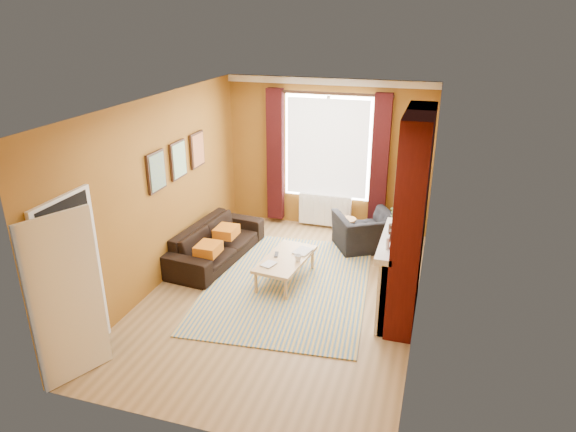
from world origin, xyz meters
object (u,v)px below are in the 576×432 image
object	(u,v)px
sofa	(216,242)
coffee_table	(286,260)
wicker_stool	(347,229)
armchair	(365,232)
floor_lamp	(408,177)

from	to	relation	value
sofa	coffee_table	distance (m)	1.39
sofa	wicker_stool	world-z (taller)	sofa
armchair	sofa	bearing A→B (deg)	-4.47
coffee_table	wicker_stool	xyz separation A→B (m)	(0.61, 1.81, -0.15)
sofa	floor_lamp	bearing A→B (deg)	-55.55
sofa	floor_lamp	distance (m)	3.47
sofa	armchair	xyz separation A→B (m)	(2.31, 1.13, 0.02)
sofa	wicker_stool	distance (m)	2.41
armchair	wicker_stool	xyz separation A→B (m)	(-0.37, 0.30, -0.12)
sofa	floor_lamp	xyz separation A→B (m)	(2.93, 1.61, 0.93)
wicker_stool	floor_lamp	size ratio (longest dim) A/B	0.26
coffee_table	floor_lamp	xyz separation A→B (m)	(1.59, 2.00, 0.87)
coffee_table	floor_lamp	bearing A→B (deg)	57.93
sofa	coffee_table	bearing A→B (deg)	-100.52
armchair	floor_lamp	world-z (taller)	floor_lamp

